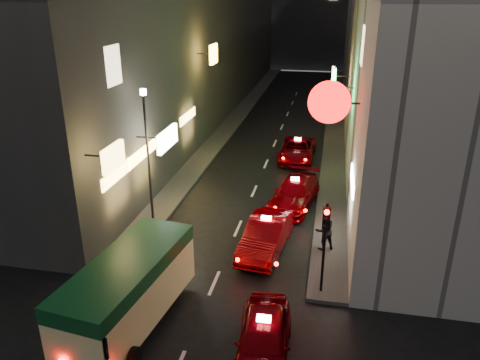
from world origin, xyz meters
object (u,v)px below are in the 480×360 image
Objects in this scene: lamp_post at (147,147)px; minibus at (128,285)px; traffic_light at (325,231)px; taxi_near at (263,337)px.

minibus is at bearing -73.95° from lamp_post.
lamp_post is (-8.20, 4.53, 1.04)m from traffic_light.
minibus is 0.97× the size of lamp_post.
minibus is 6.80m from traffic_light.
minibus is at bearing 171.54° from taxi_near.
traffic_light is 0.56× the size of lamp_post.
minibus is at bearing -155.18° from traffic_light.
traffic_light reaches higher than minibus.
taxi_near is (4.50, -0.67, -0.77)m from minibus.
taxi_near is at bearing -8.46° from minibus.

